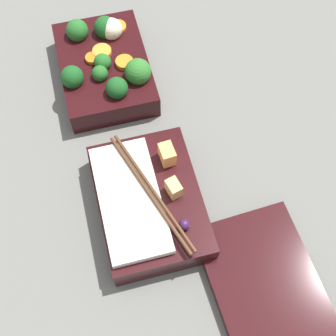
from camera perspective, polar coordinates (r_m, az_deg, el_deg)
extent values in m
plane|color=slate|center=(0.77, -4.35, 3.35)|extent=(3.00, 3.00, 0.00)
cube|color=black|center=(0.83, -7.71, 11.86)|extent=(0.21, 0.15, 0.04)
sphere|color=#19511E|center=(0.79, -11.60, 10.81)|extent=(0.04, 0.04, 0.04)
sphere|color=#2D7028|center=(0.78, -3.69, 11.64)|extent=(0.04, 0.04, 0.04)
sphere|color=#19511E|center=(0.76, -6.25, 9.65)|extent=(0.04, 0.04, 0.04)
sphere|color=#236023|center=(0.80, -7.99, 12.66)|extent=(0.03, 0.03, 0.03)
sphere|color=#236023|center=(0.79, -8.30, 11.33)|extent=(0.03, 0.03, 0.03)
sphere|color=#236023|center=(0.85, -11.02, 16.13)|extent=(0.04, 0.04, 0.04)
sphere|color=#19511E|center=(0.85, -7.83, 16.56)|extent=(0.04, 0.04, 0.04)
cylinder|color=orange|center=(0.86, -6.16, 16.76)|extent=(0.04, 0.04, 0.01)
cylinder|color=orange|center=(0.82, -9.20, 13.07)|extent=(0.03, 0.03, 0.01)
cylinder|color=orange|center=(0.82, -8.05, 13.86)|extent=(0.03, 0.03, 0.01)
cylinder|color=orange|center=(0.80, -5.34, 12.70)|extent=(0.04, 0.04, 0.01)
sphere|color=beige|center=(0.85, -6.91, 16.47)|extent=(0.04, 0.04, 0.04)
cube|color=black|center=(0.69, -1.99, -4.19)|extent=(0.21, 0.15, 0.04)
cube|color=silver|center=(0.67, -4.67, -3.80)|extent=(0.18, 0.09, 0.01)
cube|color=#F4A356|center=(0.69, -0.11, 1.69)|extent=(0.03, 0.02, 0.03)
cube|color=#EAB266|center=(0.66, 0.70, -2.47)|extent=(0.03, 0.02, 0.02)
sphere|color=#381942|center=(0.65, 2.00, -6.91)|extent=(0.02, 0.02, 0.02)
cylinder|color=#56331E|center=(0.66, -2.35, -3.05)|extent=(0.20, 0.07, 0.01)
cylinder|color=#56331E|center=(0.66, -1.83, -2.75)|extent=(0.20, 0.07, 0.01)
cube|color=black|center=(0.68, 11.63, -13.47)|extent=(0.21, 0.16, 0.02)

